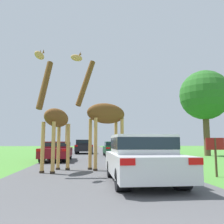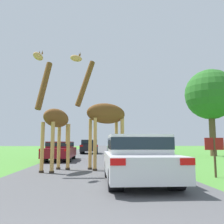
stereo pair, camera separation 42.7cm
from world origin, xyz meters
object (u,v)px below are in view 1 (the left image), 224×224
giraffe_companion (55,118)px  car_queue_right (115,148)px  giraffe_near_road (104,114)px  car_queue_left (57,150)px  car_far_ahead (84,146)px  sign_post (215,149)px  car_lead_maroon (142,157)px  tree_left_edge (205,96)px

giraffe_companion → car_queue_right: (3.92, 11.16, -1.59)m
giraffe_near_road → car_queue_right: 10.77m
car_queue_left → car_far_ahead: car_far_ahead is taller
giraffe_companion → sign_post: 6.59m
giraffe_near_road → car_queue_left: bearing=3.0°
sign_post → car_far_ahead: bearing=105.2°
car_far_ahead → car_queue_right: bearing=-62.0°
car_queue_right → car_queue_left: bearing=-133.3°
car_lead_maroon → car_far_ahead: size_ratio=0.96×
tree_left_edge → car_queue_right: bearing=178.3°
giraffe_companion → car_far_ahead: 16.68m
giraffe_companion → car_queue_left: giraffe_companion is taller
giraffe_companion → sign_post: giraffe_companion is taller
car_lead_maroon → car_queue_right: size_ratio=1.02×
car_lead_maroon → car_queue_left: car_lead_maroon is taller
car_lead_maroon → sign_post: (2.97, 0.92, 0.21)m
car_lead_maroon → car_far_ahead: bearing=96.1°
car_far_ahead → car_queue_left: bearing=-99.4°
giraffe_near_road → car_far_ahead: giraffe_near_road is taller
car_far_ahead → sign_post: 19.35m
car_far_ahead → sign_post: bearing=-74.8°
sign_post → car_queue_left: bearing=128.9°
tree_left_edge → sign_post: size_ratio=5.76×
car_lead_maroon → car_queue_left: bearing=112.2°
car_queue_left → car_queue_right: bearing=46.7°
giraffe_companion → car_lead_maroon: 4.60m
sign_post → tree_left_edge: bearing=63.5°
giraffe_companion → tree_left_edge: (12.59, 10.90, 3.42)m
giraffe_companion → car_far_ahead: bearing=-70.3°
car_lead_maroon → car_queue_right: 14.19m
car_queue_right → tree_left_edge: 10.02m
car_lead_maroon → giraffe_near_road: bearing=104.4°
car_lead_maroon → tree_left_edge: 17.53m
giraffe_near_road → tree_left_edge: size_ratio=0.66×
sign_post → car_lead_maroon: bearing=-162.8°
giraffe_near_road → car_far_ahead: size_ratio=1.25×
tree_left_edge → giraffe_near_road: bearing=-135.6°
giraffe_companion → car_queue_right: 11.93m
car_queue_right → car_far_ahead: (-2.88, 5.43, 0.10)m
giraffe_companion → giraffe_near_road: bearing=-139.1°
car_far_ahead → sign_post: size_ratio=3.06×
car_far_ahead → sign_post: car_far_ahead is taller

